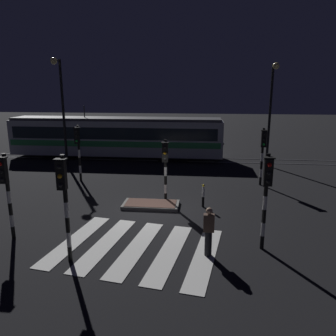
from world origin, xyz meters
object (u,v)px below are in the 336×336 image
(traffic_light_kerb_mid_left, at_px, (64,194))
(bollard_island_edge, at_px, (203,196))
(street_lamp_trackside_left, at_px, (61,100))
(pedestrian_waiting_at_kerb, at_px, (209,231))
(traffic_light_corner_far_right, at_px, (263,148))
(street_lamp_trackside_right, at_px, (271,103))
(traffic_light_corner_near_right, at_px, (267,188))
(tram, at_px, (116,137))
(traffic_light_median_centre, at_px, (165,162))
(traffic_light_corner_far_left, at_px, (78,145))
(traffic_light_corner_near_left, at_px, (6,184))

(traffic_light_kerb_mid_left, bearing_deg, bollard_island_edge, 52.39)
(street_lamp_trackside_left, height_order, pedestrian_waiting_at_kerb, street_lamp_trackside_left)
(traffic_light_corner_far_right, distance_m, traffic_light_kerb_mid_left, 12.15)
(traffic_light_kerb_mid_left, xyz_separation_m, street_lamp_trackside_left, (-5.61, 12.89, 2.36))
(traffic_light_kerb_mid_left, relative_size, street_lamp_trackside_left, 0.48)
(street_lamp_trackside_right, height_order, bollard_island_edge, street_lamp_trackside_right)
(traffic_light_corner_near_right, relative_size, tram, 0.20)
(traffic_light_kerb_mid_left, bearing_deg, street_lamp_trackside_right, 58.46)
(traffic_light_median_centre, relative_size, tram, 0.18)
(street_lamp_trackside_right, distance_m, bollard_island_edge, 10.69)
(traffic_light_corner_far_right, xyz_separation_m, street_lamp_trackside_left, (-13.20, 3.41, 2.51))
(traffic_light_corner_near_right, bearing_deg, street_lamp_trackside_right, 79.13)
(street_lamp_trackside_left, distance_m, bollard_island_edge, 13.00)
(traffic_light_corner_far_left, bearing_deg, tram, 86.16)
(traffic_light_corner_near_right, distance_m, bollard_island_edge, 4.85)
(traffic_light_corner_near_right, bearing_deg, traffic_light_corner_far_right, 81.24)
(bollard_island_edge, bearing_deg, traffic_light_median_centre, 166.08)
(traffic_light_corner_near_left, relative_size, street_lamp_trackside_right, 0.46)
(traffic_light_median_centre, distance_m, traffic_light_kerb_mid_left, 6.51)
(traffic_light_median_centre, bearing_deg, traffic_light_corner_far_left, 150.27)
(traffic_light_corner_far_right, distance_m, street_lamp_trackside_right, 5.58)
(traffic_light_corner_far_right, bearing_deg, street_lamp_trackside_right, 75.79)
(traffic_light_corner_far_right, bearing_deg, traffic_light_kerb_mid_left, -128.68)
(traffic_light_corner_far_left, xyz_separation_m, pedestrian_waiting_at_kerb, (7.61, -8.30, -1.35))
(traffic_light_median_centre, xyz_separation_m, pedestrian_waiting_at_kerb, (2.04, -5.12, -1.17))
(tram, height_order, pedestrian_waiting_at_kerb, tram)
(bollard_island_edge, bearing_deg, traffic_light_corner_far_left, 153.87)
(traffic_light_median_centre, bearing_deg, traffic_light_corner_near_right, -48.93)
(traffic_light_corner_far_right, distance_m, tram, 12.20)
(traffic_light_corner_far_left, bearing_deg, street_lamp_trackside_left, 123.98)
(traffic_light_corner_far_left, relative_size, traffic_light_kerb_mid_left, 0.96)
(tram, bearing_deg, pedestrian_waiting_at_kerb, -64.75)
(traffic_light_corner_far_left, relative_size, pedestrian_waiting_at_kerb, 1.98)
(street_lamp_trackside_left, bearing_deg, pedestrian_waiting_at_kerb, -49.90)
(street_lamp_trackside_left, bearing_deg, traffic_light_corner_far_right, -14.49)
(traffic_light_median_centre, bearing_deg, tram, 116.99)
(traffic_light_corner_near_right, height_order, street_lamp_trackside_right, street_lamp_trackside_right)
(traffic_light_corner_near_left, distance_m, pedestrian_waiting_at_kerb, 7.39)
(traffic_light_corner_far_left, bearing_deg, traffic_light_kerb_mid_left, -71.22)
(traffic_light_corner_far_right, distance_m, pedestrian_waiting_at_kerb, 9.22)
(traffic_light_median_centre, height_order, street_lamp_trackside_right, street_lamp_trackside_right)
(traffic_light_corner_far_left, bearing_deg, bollard_island_edge, -26.13)
(tram, bearing_deg, traffic_light_corner_far_right, -32.67)
(bollard_island_edge, bearing_deg, street_lamp_trackside_left, 143.52)
(traffic_light_corner_near_right, distance_m, traffic_light_corner_near_left, 9.15)
(pedestrian_waiting_at_kerb, bearing_deg, traffic_light_corner_near_right, 18.12)
(traffic_light_corner_near_left, bearing_deg, traffic_light_median_centre, 41.72)
(traffic_light_kerb_mid_left, bearing_deg, pedestrian_waiting_at_kerb, 11.46)
(traffic_light_corner_near_left, height_order, street_lamp_trackside_right, street_lamp_trackside_right)
(traffic_light_corner_near_left, relative_size, tram, 0.19)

